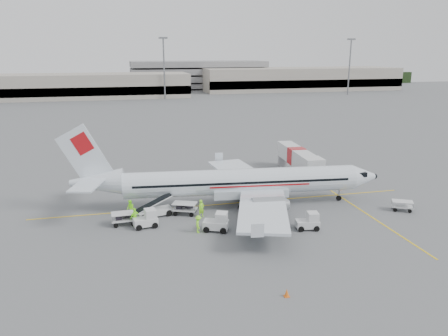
{
  "coord_description": "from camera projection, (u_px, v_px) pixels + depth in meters",
  "views": [
    {
      "loc": [
        -11.61,
        -46.76,
        17.2
      ],
      "look_at": [
        0.0,
        2.0,
        3.8
      ],
      "focal_mm": 35.0,
      "sensor_mm": 36.0,
      "label": 1
    }
  ],
  "objects": [
    {
      "name": "cart_empty_b",
      "position": [
        402.0,
        206.0,
        48.6
      ],
      "size": [
        2.54,
        2.17,
        1.14
      ],
      "primitive_type": null,
      "rotation": [
        0.0,
        0.0,
        -0.49
      ],
      "color": "silver",
      "rests_on": "ground"
    },
    {
      "name": "cone_nose",
      "position": [
        340.0,
        188.0,
        55.95
      ],
      "size": [
        0.36,
        0.36,
        0.59
      ],
      "primitive_type": "cone",
      "color": "orange",
      "rests_on": "ground"
    },
    {
      "name": "ground",
      "position": [
        228.0,
        204.0,
        50.98
      ],
      "size": [
        360.0,
        360.0,
        0.0
      ],
      "primitive_type": "plane",
      "color": "#56595B"
    },
    {
      "name": "terminal_east",
      "position": [
        300.0,
        79.0,
        201.63
      ],
      "size": [
        90.0,
        26.0,
        10.0
      ],
      "primitive_type": null,
      "color": "gray",
      "rests_on": "ground"
    },
    {
      "name": "tug_mid",
      "position": [
        216.0,
        221.0,
        43.11
      ],
      "size": [
        2.81,
        2.22,
        1.9
      ],
      "primitive_type": null,
      "rotation": [
        0.0,
        0.0,
        -0.38
      ],
      "color": "silver",
      "rests_on": "ground"
    },
    {
      "name": "cone_stbd",
      "position": [
        287.0,
        293.0,
        31.58
      ],
      "size": [
        0.39,
        0.39,
        0.63
      ],
      "primitive_type": "cone",
      "color": "orange",
      "rests_on": "ground"
    },
    {
      "name": "mast_center",
      "position": [
        164.0,
        69.0,
        160.15
      ],
      "size": [
        3.2,
        1.2,
        22.0
      ],
      "primitive_type": null,
      "color": "slate",
      "rests_on": "ground"
    },
    {
      "name": "stripe_cross",
      "position": [
        373.0,
        218.0,
        46.6
      ],
      "size": [
        0.2,
        20.0,
        0.01
      ],
      "primitive_type": "cube",
      "color": "yellow",
      "rests_on": "ground"
    },
    {
      "name": "terminal_west",
      "position": [
        41.0,
        87.0,
        163.04
      ],
      "size": [
        110.0,
        22.0,
        9.0
      ],
      "primitive_type": null,
      "color": "gray",
      "rests_on": "ground"
    },
    {
      "name": "cart_loaded_b",
      "position": [
        124.0,
        219.0,
        44.64
      ],
      "size": [
        2.57,
        1.6,
        1.3
      ],
      "primitive_type": null,
      "rotation": [
        0.0,
        0.0,
        0.05
      ],
      "color": "silver",
      "rests_on": "ground"
    },
    {
      "name": "crew_b",
      "position": [
        130.0,
        208.0,
        46.83
      ],
      "size": [
        1.05,
        1.12,
        1.83
      ],
      "primitive_type": "imported",
      "rotation": [
        0.0,
        0.0,
        -1.03
      ],
      "color": "#86E922",
      "rests_on": "ground"
    },
    {
      "name": "tug_fore",
      "position": [
        308.0,
        221.0,
        43.46
      ],
      "size": [
        2.45,
        1.65,
        1.76
      ],
      "primitive_type": null,
      "rotation": [
        0.0,
        0.0,
        -0.16
      ],
      "color": "silver",
      "rests_on": "ground"
    },
    {
      "name": "crew_a",
      "position": [
        201.0,
        208.0,
        46.69
      ],
      "size": [
        0.82,
        0.7,
        1.92
      ],
      "primitive_type": "imported",
      "rotation": [
        0.0,
        0.0,
        0.41
      ],
      "color": "#86E922",
      "rests_on": "ground"
    },
    {
      "name": "crew_d",
      "position": [
        135.0,
        217.0,
        44.26
      ],
      "size": [
        1.19,
        1.05,
        1.93
      ],
      "primitive_type": "imported",
      "rotation": [
        0.0,
        0.0,
        3.78
      ],
      "color": "#86E922",
      "rests_on": "ground"
    },
    {
      "name": "cart_loaded_a",
      "position": [
        185.0,
        209.0,
        47.48
      ],
      "size": [
        2.95,
        2.39,
        1.34
      ],
      "primitive_type": null,
      "rotation": [
        0.0,
        0.0,
        -0.4
      ],
      "color": "silver",
      "rests_on": "ground"
    },
    {
      "name": "tug_aft",
      "position": [
        145.0,
        219.0,
        43.96
      ],
      "size": [
        2.55,
        1.7,
        1.83
      ],
      "primitive_type": null,
      "rotation": [
        0.0,
        0.0,
        0.15
      ],
      "color": "silver",
      "rests_on": "ground"
    },
    {
      "name": "jet_bridge",
      "position": [
        296.0,
        162.0,
        62.32
      ],
      "size": [
        3.44,
        15.12,
        3.94
      ],
      "primitive_type": null,
      "rotation": [
        0.0,
        0.0,
        -0.04
      ],
      "color": "silver",
      "rests_on": "ground"
    },
    {
      "name": "mast_east",
      "position": [
        349.0,
        67.0,
        176.94
      ],
      "size": [
        3.2,
        1.2,
        22.0
      ],
      "primitive_type": null,
      "color": "slate",
      "rests_on": "ground"
    },
    {
      "name": "stripe_lead",
      "position": [
        228.0,
        204.0,
        50.98
      ],
      "size": [
        44.0,
        0.2,
        0.01
      ],
      "primitive_type": "cube",
      "color": "yellow",
      "rests_on": "ground"
    },
    {
      "name": "parking_garage",
      "position": [
        198.0,
        74.0,
        205.13
      ],
      "size": [
        62.0,
        24.0,
        14.0
      ],
      "primitive_type": null,
      "color": "slate",
      "rests_on": "ground"
    },
    {
      "name": "treeline",
      "position": [
        143.0,
        81.0,
        214.67
      ],
      "size": [
        300.0,
        3.0,
        6.0
      ],
      "primitive_type": null,
      "color": "black",
      "rests_on": "ground"
    },
    {
      "name": "aircraft",
      "position": [
        242.0,
        165.0,
        49.31
      ],
      "size": [
        37.57,
        30.79,
        9.65
      ],
      "primitive_type": null,
      "rotation": [
        0.0,
        0.0,
        -0.1
      ],
      "color": "silver",
      "rests_on": "ground"
    },
    {
      "name": "crew_c",
      "position": [
        198.0,
        224.0,
        42.65
      ],
      "size": [
        0.75,
        1.19,
        1.76
      ],
      "primitive_type": "imported",
      "rotation": [
        0.0,
        0.0,
        1.49
      ],
      "color": "#86E922",
      "rests_on": "ground"
    },
    {
      "name": "cart_empty_a",
      "position": [
        266.0,
        212.0,
        46.68
      ],
      "size": [
        2.31,
        1.46,
        1.17
      ],
      "primitive_type": null,
      "rotation": [
        0.0,
        0.0,
        -0.06
      ],
      "color": "silver",
      "rests_on": "ground"
    },
    {
      "name": "cone_port",
      "position": [
        181.0,
        173.0,
        62.52
      ],
      "size": [
        0.43,
        0.43,
        0.71
      ],
      "primitive_type": "cone",
      "color": "orange",
      "rests_on": "ground"
    },
    {
      "name": "belt_loader",
      "position": [
        154.0,
        204.0,
        46.79
      ],
      "size": [
        5.52,
        3.23,
        2.81
      ],
      "primitive_type": null,
      "rotation": [
        0.0,
        0.0,
        0.26
      ],
      "color": "silver",
      "rests_on": "ground"
    }
  ]
}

